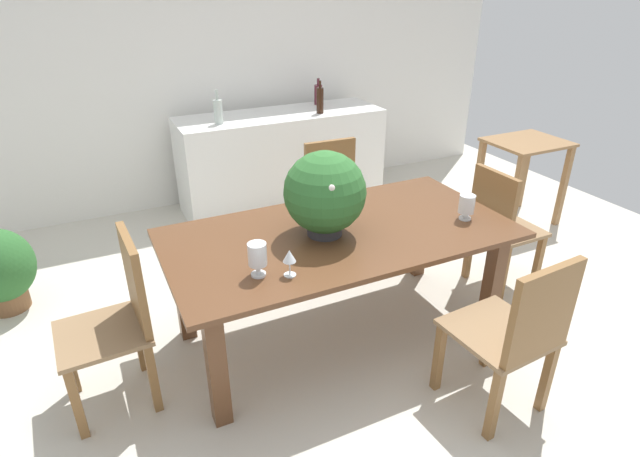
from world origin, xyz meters
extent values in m
plane|color=beige|center=(0.00, 0.00, 0.00)|extent=(7.04, 7.04, 0.00)
cube|color=white|center=(0.00, 2.60, 1.30)|extent=(6.40, 0.10, 2.60)
cube|color=brown|center=(0.00, -0.03, 0.73)|extent=(2.07, 1.06, 0.03)
cube|color=brown|center=(-0.90, -0.42, 0.35)|extent=(0.09, 0.09, 0.71)
cube|color=brown|center=(0.90, -0.42, 0.35)|extent=(0.09, 0.09, 0.71)
cube|color=brown|center=(-0.90, 0.37, 0.35)|extent=(0.09, 0.09, 0.71)
cube|color=brown|center=(0.90, 0.37, 0.35)|extent=(0.09, 0.09, 0.71)
cube|color=brown|center=(0.64, -0.69, 0.22)|extent=(0.05, 0.05, 0.44)
cube|color=brown|center=(0.26, -0.72, 0.22)|extent=(0.05, 0.05, 0.44)
cube|color=brown|center=(0.67, -1.09, 0.22)|extent=(0.05, 0.05, 0.44)
cube|color=brown|center=(0.29, -1.12, 0.22)|extent=(0.05, 0.05, 0.44)
cube|color=#8F6F4C|center=(0.47, -0.91, 0.45)|extent=(0.49, 0.51, 0.03)
cube|color=brown|center=(0.48, -1.12, 0.71)|extent=(0.43, 0.07, 0.48)
cube|color=brown|center=(0.26, 0.69, 0.22)|extent=(0.05, 0.05, 0.44)
cube|color=brown|center=(0.66, 0.67, 0.22)|extent=(0.05, 0.05, 0.44)
cube|color=brown|center=(0.27, 1.04, 0.22)|extent=(0.05, 0.05, 0.44)
cube|color=brown|center=(0.67, 1.02, 0.22)|extent=(0.05, 0.05, 0.44)
cube|color=#8F6F4C|center=(0.47, 0.85, 0.45)|extent=(0.48, 0.44, 0.03)
cube|color=brown|center=(0.47, 1.04, 0.71)|extent=(0.43, 0.06, 0.48)
cube|color=brown|center=(-1.58, 0.15, 0.22)|extent=(0.05, 0.05, 0.44)
cube|color=brown|center=(-1.56, -0.22, 0.22)|extent=(0.05, 0.05, 0.44)
cube|color=brown|center=(-1.21, 0.17, 0.22)|extent=(0.05, 0.05, 0.44)
cube|color=brown|center=(-1.19, -0.20, 0.22)|extent=(0.05, 0.05, 0.44)
cube|color=#8F6F4C|center=(-1.38, -0.03, 0.45)|extent=(0.47, 0.46, 0.03)
cube|color=brown|center=(-1.18, -0.01, 0.71)|extent=(0.06, 0.40, 0.50)
cube|color=brown|center=(1.56, -0.20, 0.22)|extent=(0.04, 0.04, 0.44)
cube|color=brown|center=(1.55, 0.15, 0.22)|extent=(0.04, 0.04, 0.44)
cube|color=brown|center=(1.22, -0.21, 0.22)|extent=(0.04, 0.04, 0.44)
cube|color=brown|center=(1.21, 0.15, 0.22)|extent=(0.04, 0.04, 0.44)
cube|color=#8F6F4C|center=(1.38, -0.03, 0.45)|extent=(0.42, 0.44, 0.03)
cube|color=brown|center=(1.20, -0.03, 0.70)|extent=(0.05, 0.40, 0.46)
cylinder|color=#333338|center=(-0.10, -0.02, 0.78)|extent=(0.21, 0.21, 0.09)
sphere|color=#2D662D|center=(-0.10, -0.02, 1.01)|extent=(0.47, 0.47, 0.47)
sphere|color=silver|center=(-0.28, -0.02, 0.98)|extent=(0.06, 0.06, 0.06)
sphere|color=silver|center=(-0.15, -0.20, 1.11)|extent=(0.05, 0.05, 0.05)
sphere|color=silver|center=(0.09, 0.04, 1.01)|extent=(0.05, 0.05, 0.05)
cylinder|color=silver|center=(0.78, -0.22, 0.75)|extent=(0.08, 0.08, 0.01)
cylinder|color=silver|center=(0.78, -0.22, 0.77)|extent=(0.03, 0.03, 0.03)
cylinder|color=silver|center=(0.78, -0.22, 0.84)|extent=(0.10, 0.10, 0.12)
cylinder|color=silver|center=(-0.61, -0.29, 0.75)|extent=(0.08, 0.08, 0.01)
cylinder|color=silver|center=(-0.61, -0.29, 0.78)|extent=(0.02, 0.02, 0.05)
cylinder|color=silver|center=(-0.61, -0.29, 0.86)|extent=(0.10, 0.10, 0.12)
cylinder|color=silver|center=(-0.46, -0.35, 0.74)|extent=(0.06, 0.06, 0.00)
cylinder|color=silver|center=(-0.46, -0.35, 0.78)|extent=(0.01, 0.01, 0.08)
cone|color=silver|center=(-0.46, -0.35, 0.85)|extent=(0.07, 0.07, 0.06)
cube|color=white|center=(0.47, 2.09, 0.47)|extent=(1.98, 0.64, 0.93)
cylinder|color=#B2BFB7|center=(-0.16, 1.97, 1.04)|extent=(0.08, 0.08, 0.21)
cylinder|color=#B2BFB7|center=(-0.16, 1.97, 1.18)|extent=(0.03, 0.03, 0.09)
cylinder|color=#511E28|center=(0.96, 2.27, 1.03)|extent=(0.08, 0.08, 0.19)
cylinder|color=#511E28|center=(0.96, 2.27, 1.16)|extent=(0.03, 0.03, 0.07)
cylinder|color=black|center=(0.81, 1.93, 1.05)|extent=(0.07, 0.07, 0.24)
cylinder|color=black|center=(0.81, 1.93, 1.20)|extent=(0.02, 0.02, 0.07)
cube|color=olive|center=(2.30, 0.75, 0.77)|extent=(0.67, 0.55, 0.02)
cube|color=olive|center=(2.01, 0.52, 0.38)|extent=(0.05, 0.05, 0.76)
cube|color=olive|center=(2.60, 0.52, 0.38)|extent=(0.05, 0.05, 0.76)
cube|color=olive|center=(2.01, 0.99, 0.38)|extent=(0.05, 0.05, 0.76)
cube|color=olive|center=(2.60, 0.99, 0.38)|extent=(0.05, 0.05, 0.76)
cylinder|color=brown|center=(-1.96, 1.22, 0.08)|extent=(0.27, 0.27, 0.15)
camera|label=1|loc=(-1.29, -2.42, 2.11)|focal=28.65mm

